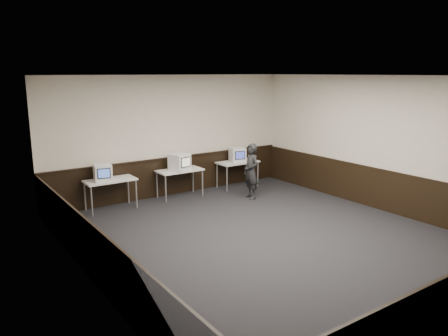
% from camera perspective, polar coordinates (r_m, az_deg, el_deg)
% --- Properties ---
extents(floor, '(8.00, 8.00, 0.00)m').
position_cam_1_polar(floor, '(8.93, 5.66, -9.10)').
color(floor, black).
rests_on(floor, ground).
extents(ceiling, '(8.00, 8.00, 0.00)m').
position_cam_1_polar(ceiling, '(8.31, 6.14, 11.90)').
color(ceiling, white).
rests_on(ceiling, back_wall).
extents(back_wall, '(7.00, 0.00, 7.00)m').
position_cam_1_polar(back_wall, '(11.76, -6.85, 4.19)').
color(back_wall, beige).
rests_on(back_wall, ground).
extents(left_wall, '(0.00, 8.00, 8.00)m').
position_cam_1_polar(left_wall, '(6.80, -17.24, -2.33)').
color(left_wall, beige).
rests_on(left_wall, ground).
extents(right_wall, '(0.00, 8.00, 8.00)m').
position_cam_1_polar(right_wall, '(11.04, 19.91, 3.00)').
color(right_wall, beige).
rests_on(right_wall, ground).
extents(wainscot_back, '(6.98, 0.04, 1.00)m').
position_cam_1_polar(wainscot_back, '(11.95, -6.67, -1.05)').
color(wainscot_back, black).
rests_on(wainscot_back, back_wall).
extents(wainscot_left, '(0.04, 7.98, 1.00)m').
position_cam_1_polar(wainscot_left, '(7.15, -16.51, -10.86)').
color(wainscot_left, black).
rests_on(wainscot_left, left_wall).
extents(wainscot_right, '(0.04, 7.98, 1.00)m').
position_cam_1_polar(wainscot_right, '(11.24, 19.43, -2.55)').
color(wainscot_right, black).
rests_on(wainscot_right, right_wall).
extents(wainscot_rail, '(6.98, 0.06, 0.04)m').
position_cam_1_polar(wainscot_rail, '(11.82, -6.68, 1.39)').
color(wainscot_rail, black).
rests_on(wainscot_rail, wainscot_back).
extents(desk_left, '(1.20, 0.60, 0.75)m').
position_cam_1_polar(desk_left, '(10.83, -14.65, -1.82)').
color(desk_left, silver).
rests_on(desk_left, ground).
extents(desk_center, '(1.20, 0.60, 0.75)m').
position_cam_1_polar(desk_center, '(11.58, -5.81, -0.55)').
color(desk_center, silver).
rests_on(desk_center, ground).
extents(desk_right, '(1.20, 0.60, 0.75)m').
position_cam_1_polar(desk_right, '(12.58, 1.79, 0.55)').
color(desk_right, silver).
rests_on(desk_right, ground).
extents(emac_left, '(0.47, 0.49, 0.40)m').
position_cam_1_polar(emac_left, '(10.68, -15.56, -0.56)').
color(emac_left, white).
rests_on(emac_left, desk_left).
extents(emac_center, '(0.54, 0.56, 0.44)m').
position_cam_1_polar(emac_center, '(11.46, -5.82, 0.80)').
color(emac_center, white).
rests_on(emac_center, desk_center).
extents(emac_right, '(0.50, 0.51, 0.40)m').
position_cam_1_polar(emac_right, '(12.52, 1.77, 1.76)').
color(emac_right, white).
rests_on(emac_right, desk_right).
extents(person, '(0.42, 0.57, 1.46)m').
position_cam_1_polar(person, '(11.42, 3.56, -0.44)').
color(person, black).
rests_on(person, ground).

